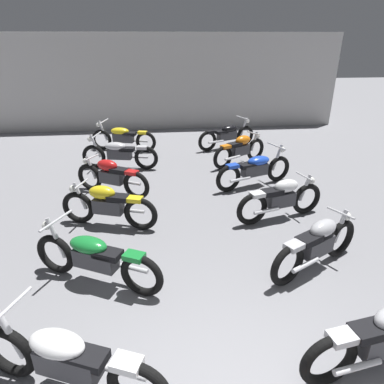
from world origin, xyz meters
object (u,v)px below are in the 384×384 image
Objects in this scene: motorcycle_right_row_1 at (317,244)px; motorcycle_right_row_5 at (227,135)px; motorcycle_right_row_3 at (255,169)px; motorcycle_right_row_4 at (240,149)px; motorcycle_left_row_0 at (68,360)px; motorcycle_left_row_1 at (95,258)px; motorcycle_left_row_2 at (108,205)px; motorcycle_right_row_2 at (281,198)px; motorcycle_left_row_3 at (112,176)px; motorcycle_left_row_4 at (119,153)px; motorcycle_right_row_0 at (384,338)px; motorcycle_left_row_5 at (123,137)px.

motorcycle_right_row_5 reaches higher than motorcycle_right_row_1.
motorcycle_right_row_3 reaches higher than motorcycle_right_row_4.
motorcycle_left_row_1 is at bearing 89.69° from motorcycle_left_row_0.
motorcycle_left_row_1 is 0.97× the size of motorcycle_right_row_5.
motorcycle_left_row_0 and motorcycle_right_row_5 have the same top height.
motorcycle_right_row_1 is 0.86× the size of motorcycle_right_row_3.
motorcycle_left_row_2 and motorcycle_right_row_2 have the same top height.
motorcycle_left_row_3 is 3.85m from motorcycle_right_row_2.
motorcycle_left_row_1 is at bearing -89.16° from motorcycle_left_row_4.
motorcycle_left_row_2 is at bearing 178.81° from motorcycle_right_row_2.
motorcycle_left_row_4 is 7.64m from motorcycle_right_row_0.
motorcycle_left_row_1 is 4.75m from motorcycle_right_row_3.
motorcycle_left_row_3 is 0.92× the size of motorcycle_right_row_2.
motorcycle_left_row_1 reaches higher than motorcycle_right_row_0.
motorcycle_right_row_0 is 1.02× the size of motorcycle_right_row_2.
motorcycle_right_row_0 is (3.37, -6.85, 0.01)m from motorcycle_left_row_4.
motorcycle_right_row_5 reaches higher than motorcycle_left_row_3.
motorcycle_left_row_0 and motorcycle_left_row_5 have the same top height.
motorcycle_left_row_4 is 1.11× the size of motorcycle_right_row_2.
motorcycle_right_row_1 is at bearing -27.23° from motorcycle_left_row_2.
motorcycle_left_row_0 is 6.13m from motorcycle_right_row_3.
motorcycle_left_row_3 is 3.45m from motorcycle_left_row_5.
motorcycle_left_row_5 is at bearing 90.81° from motorcycle_left_row_1.
motorcycle_left_row_1 reaches higher than motorcycle_left_row_3.
motorcycle_left_row_2 is at bearing 90.35° from motorcycle_left_row_1.
motorcycle_right_row_4 is at bearing 55.95° from motorcycle_left_row_1.
motorcycle_left_row_3 and motorcycle_right_row_2 have the same top height.
motorcycle_right_row_4 is (3.38, 6.75, 0.01)m from motorcycle_left_row_0.
motorcycle_left_row_2 is at bearing -136.05° from motorcycle_right_row_4.
motorcycle_right_row_2 is (0.02, 1.68, 0.00)m from motorcycle_right_row_1.
motorcycle_left_row_5 is at bearing 90.57° from motorcycle_left_row_0.
motorcycle_right_row_5 is (-0.02, 3.27, 0.00)m from motorcycle_right_row_3.
motorcycle_right_row_1 is 3.39m from motorcycle_right_row_3.
motorcycle_left_row_3 is at bearing -135.32° from motorcycle_right_row_5.
motorcycle_left_row_5 is (-0.02, 1.69, 0.00)m from motorcycle_left_row_4.
motorcycle_left_row_5 is at bearing 117.40° from motorcycle_right_row_1.
motorcycle_left_row_4 is (-0.06, 6.76, 0.00)m from motorcycle_left_row_0.
motorcycle_right_row_1 is at bearing -62.60° from motorcycle_left_row_5.
motorcycle_right_row_5 is (0.03, 8.49, -0.01)m from motorcycle_right_row_0.
motorcycle_left_row_2 is 0.99× the size of motorcycle_right_row_2.
motorcycle_left_row_0 and motorcycle_left_row_4 have the same top height.
motorcycle_right_row_3 is (0.06, 5.21, -0.01)m from motorcycle_right_row_0.
motorcycle_right_row_4 is (3.45, -0.01, 0.01)m from motorcycle_left_row_4.
motorcycle_left_row_2 is 0.93× the size of motorcycle_right_row_5.
motorcycle_right_row_4 is at bearing 89.36° from motorcycle_right_row_0.
motorcycle_right_row_3 is at bearing -25.56° from motorcycle_left_row_4.
motorcycle_left_row_3 is 0.82× the size of motorcycle_left_row_4.
motorcycle_left_row_4 is 3.80m from motorcycle_right_row_3.
motorcycle_left_row_5 is 3.86m from motorcycle_right_row_4.
motorcycle_right_row_1 is at bearing 27.10° from motorcycle_left_row_0.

